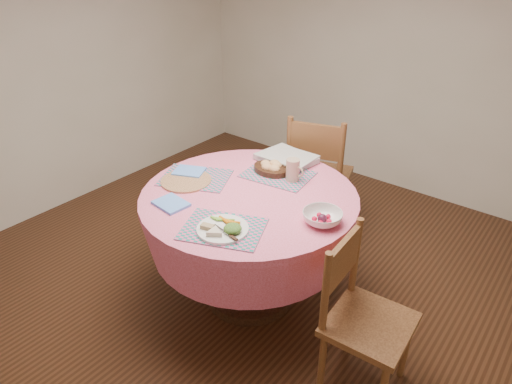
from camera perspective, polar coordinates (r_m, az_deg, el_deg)
ground at (r=3.02m, az=-0.76°, el=-12.71°), size 4.00×4.00×0.00m
room_envelope at (r=2.27m, az=-1.06°, el=21.47°), size 4.01×4.01×2.71m
dining_table at (r=2.68m, az=-0.84°, el=-3.86°), size 1.24×1.24×0.75m
chair_right at (r=2.31m, az=12.98°, el=-14.63°), size 0.40×0.42×0.86m
chair_back at (r=3.39m, az=7.68°, el=2.34°), size 0.55×0.54×0.96m
placemat_front at (r=2.28m, az=-4.15°, el=-4.62°), size 0.49×0.43×0.01m
placemat_left at (r=2.78m, az=-7.58°, el=1.79°), size 0.49×0.44×0.01m
placemat_back at (r=2.79m, az=2.74°, el=2.19°), size 0.44×0.35×0.01m
wicker_trivet at (r=2.74m, az=-8.73°, el=1.41°), size 0.30×0.30×0.01m
napkin_near at (r=2.52m, az=-10.57°, el=-1.45°), size 0.19×0.16×0.01m
napkin_far at (r=2.83m, az=-8.36°, el=2.56°), size 0.22×0.20×0.01m
dinner_plate at (r=2.25m, az=-4.16°, el=-4.58°), size 0.26×0.26×0.05m
bread_bowl at (r=2.80m, az=1.92°, el=3.10°), size 0.23×0.23×0.08m
latte_mug at (r=2.70m, az=4.65°, el=2.77°), size 0.12×0.08×0.13m
fruit_bowl at (r=2.33m, az=8.29°, el=-3.19°), size 0.27×0.27×0.06m
newspaper_stack at (r=2.95m, az=3.84°, el=4.27°), size 0.38×0.32×0.04m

